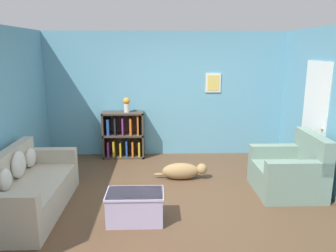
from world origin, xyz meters
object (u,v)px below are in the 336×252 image
(coffee_table, at_px, (135,206))
(vase, at_px, (127,104))
(bookshelf, at_px, (124,136))
(couch, at_px, (26,190))
(recliner_chair, at_px, (290,172))
(dog, at_px, (183,171))

(coffee_table, xyz_separation_m, vase, (-0.34, 2.69, 0.92))
(bookshelf, relative_size, vase, 3.18)
(couch, height_order, recliner_chair, recliner_chair)
(couch, xyz_separation_m, vase, (1.21, 2.35, 0.83))
(recliner_chair, relative_size, coffee_table, 1.35)
(coffee_table, height_order, vase, vase)
(couch, relative_size, vase, 6.24)
(coffee_table, height_order, dog, coffee_table)
(couch, distance_m, bookshelf, 2.63)
(recliner_chair, bearing_deg, bookshelf, 146.84)
(recliner_chair, distance_m, vase, 3.39)
(bookshelf, bearing_deg, coffee_table, -81.19)
(bookshelf, height_order, recliner_chair, bookshelf)
(couch, bearing_deg, vase, 62.83)
(couch, relative_size, coffee_table, 2.53)
(coffee_table, xyz_separation_m, dog, (0.74, 1.44, -0.07))
(couch, relative_size, bookshelf, 1.96)
(recliner_chair, distance_m, dog, 1.77)
(bookshelf, bearing_deg, vase, -13.72)
(couch, height_order, dog, couch)
(coffee_table, bearing_deg, dog, 62.74)
(couch, distance_m, coffee_table, 1.58)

